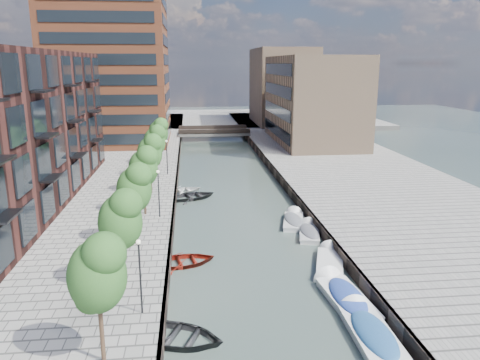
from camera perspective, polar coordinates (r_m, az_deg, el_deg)
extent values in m
plane|color=#38473F|center=(56.64, -1.49, -0.11)|extent=(300.00, 300.00, 0.00)
cube|color=gray|center=(59.94, 13.94, 0.76)|extent=(20.00, 140.00, 1.00)
cube|color=#332823|center=(56.36, -7.68, 0.22)|extent=(0.25, 140.00, 1.00)
cube|color=#332823|center=(57.32, 4.60, 0.54)|extent=(0.25, 140.00, 1.00)
cube|color=gray|center=(115.60, -3.96, 7.37)|extent=(80.00, 40.00, 1.00)
cube|color=#321613|center=(47.72, -25.28, 5.68)|extent=(8.00, 38.00, 14.00)
cube|color=brown|center=(80.75, -15.67, 15.07)|extent=(18.00, 18.00, 30.00)
cube|color=#A18063|center=(79.63, 8.84, 9.67)|extent=(12.00, 25.00, 14.00)
cube|color=#A18063|center=(104.87, 5.17, 11.33)|extent=(12.00, 20.00, 16.00)
cube|color=gray|center=(87.75, -3.23, 5.80)|extent=(13.00, 6.00, 0.60)
cube|color=#332823|center=(84.90, -3.13, 5.93)|extent=(13.00, 0.40, 0.80)
cube|color=#332823|center=(90.44, -3.33, 6.42)|extent=(13.00, 0.40, 0.80)
cylinder|color=#382619|center=(22.22, -16.53, -16.95)|extent=(0.20, 0.20, 3.20)
ellipsoid|color=#22501E|center=(20.97, -17.05, -10.54)|extent=(2.50, 2.50, 3.25)
cylinder|color=#382619|center=(28.37, -14.07, -9.73)|extent=(0.20, 0.20, 3.20)
ellipsoid|color=#22501E|center=(27.41, -14.41, -4.50)|extent=(2.50, 2.50, 3.25)
cylinder|color=#382619|center=(34.85, -12.57, -5.11)|extent=(0.20, 0.20, 3.20)
ellipsoid|color=#22501E|center=(34.07, -12.81, -0.78)|extent=(2.50, 2.50, 3.25)
cylinder|color=#382619|center=(41.49, -11.55, -1.96)|extent=(0.20, 0.20, 3.20)
ellipsoid|color=#22501E|center=(40.84, -11.74, 1.72)|extent=(2.50, 2.50, 3.25)
cylinder|color=#382619|center=(48.24, -10.82, 0.32)|extent=(0.20, 0.20, 3.20)
ellipsoid|color=#22501E|center=(47.68, -10.97, 3.50)|extent=(2.50, 2.50, 3.25)
cylinder|color=#382619|center=(55.05, -10.27, 2.03)|extent=(0.20, 0.20, 3.20)
ellipsoid|color=#22501E|center=(54.56, -10.40, 4.83)|extent=(2.50, 2.50, 3.25)
cylinder|color=#382619|center=(61.90, -9.84, 3.37)|extent=(0.20, 0.20, 3.20)
ellipsoid|color=#22501E|center=(61.47, -9.95, 5.87)|extent=(2.50, 2.50, 3.25)
cylinder|color=black|center=(25.34, -12.05, -11.60)|extent=(0.10, 0.10, 4.00)
sphere|color=#FFF2CC|center=(24.55, -12.29, -7.38)|extent=(0.24, 0.24, 0.24)
cylinder|color=black|center=(40.32, -9.87, -1.76)|extent=(0.10, 0.10, 4.00)
sphere|color=#FFF2CC|center=(39.83, -9.99, 1.01)|extent=(0.24, 0.24, 0.24)
cylinder|color=black|center=(55.87, -8.89, 2.68)|extent=(0.10, 0.10, 4.00)
sphere|color=#FFF2CC|center=(55.52, -8.97, 4.71)|extent=(0.24, 0.24, 0.24)
imported|color=black|center=(25.54, -7.64, -18.89)|extent=(5.94, 5.15, 1.03)
imported|color=maroon|center=(33.87, -6.85, -10.17)|extent=(5.17, 4.18, 0.95)
imported|color=white|center=(51.82, -7.01, -1.56)|extent=(5.31, 4.70, 0.91)
imported|color=black|center=(49.44, -5.81, -2.29)|extent=(5.90, 5.10, 1.03)
cube|color=white|center=(26.11, 15.95, -18.40)|extent=(2.02, 5.23, 0.73)
cube|color=white|center=(25.90, 16.01, -17.66)|extent=(2.11, 5.35, 0.11)
cone|color=white|center=(28.16, 14.03, -15.57)|extent=(1.94, 1.05, 1.92)
ellipsoid|color=#1D4D87|center=(25.87, 16.02, -17.55)|extent=(1.90, 4.78, 0.63)
cube|color=#B7B7B5|center=(39.23, 8.42, -6.70)|extent=(2.39, 4.31, 0.58)
cube|color=#B7B7B5|center=(39.12, 8.44, -6.27)|extent=(2.48, 4.42, 0.09)
cone|color=#B7B7B5|center=(41.13, 8.36, -5.64)|extent=(1.65, 1.12, 1.51)
ellipsoid|color=#515258|center=(39.10, 8.44, -6.21)|extent=(2.22, 3.95, 0.50)
cube|color=white|center=(33.84, 10.87, -10.26)|extent=(2.97, 4.88, 0.65)
cube|color=white|center=(33.70, 10.89, -9.72)|extent=(3.08, 5.00, 0.10)
cone|color=white|center=(35.93, 10.90, -8.70)|extent=(1.88, 1.36, 1.70)
cube|color=white|center=(29.29, 12.91, -14.40)|extent=(2.38, 5.35, 0.73)
cube|color=white|center=(29.10, 12.95, -13.72)|extent=(2.48, 5.47, 0.11)
cone|color=white|center=(31.37, 10.95, -12.17)|extent=(2.00, 1.18, 1.92)
ellipsoid|color=#203C94|center=(29.08, 12.96, -13.62)|extent=(2.23, 4.89, 0.63)
cube|color=silver|center=(41.82, 6.53, -5.31)|extent=(2.60, 4.61, 0.61)
cube|color=silver|center=(41.71, 6.54, -4.88)|extent=(2.69, 4.72, 0.09)
cone|color=silver|center=(43.86, 6.59, -4.31)|extent=(1.76, 1.21, 1.61)
ellipsoid|color=#5A5C62|center=(41.70, 6.54, -4.81)|extent=(2.41, 4.22, 0.53)
imported|color=#A0A3A4|center=(80.37, 5.23, 5.26)|extent=(2.18, 4.12, 1.33)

